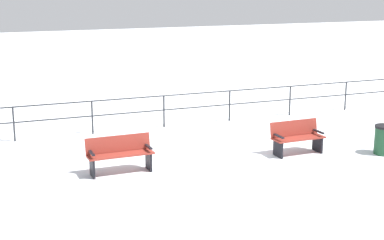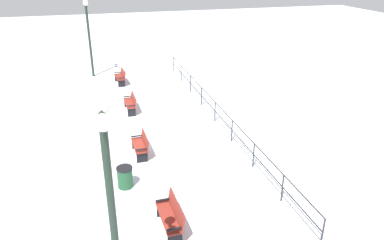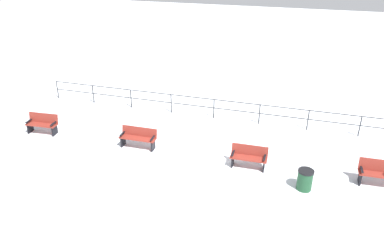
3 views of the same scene
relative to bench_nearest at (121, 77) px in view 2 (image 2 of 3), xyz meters
name	(u,v)px [view 2 (image 2 of 3)]	position (x,y,z in m)	size (l,w,h in m)	color
ground_plane	(135,130)	(0.09, 7.18, -0.47)	(80.00, 80.00, 0.00)	white
bench_nearest	(121,77)	(0.00, 0.00, 0.00)	(0.64, 1.49, 0.91)	maroon
bench_second	(131,103)	(-0.05, 4.79, 0.00)	(0.53, 1.60, 0.88)	maroon
bench_third	(141,145)	(0.13, 9.57, -0.02)	(0.57, 1.44, 0.87)	maroon
bench_fourth	(171,216)	(-0.04, 14.35, 0.03)	(0.57, 1.61, 0.95)	maroon
lamppost_near	(88,27)	(1.65, -2.19, 2.83)	(0.31, 1.02, 4.95)	#1E2D23
lamppost_middle	(110,191)	(1.65, 16.95, 2.93)	(0.31, 0.94, 5.10)	#1E2D23
waterfront_railing	(215,108)	(-3.84, 7.18, 0.23)	(0.05, 18.13, 1.02)	#26282D
trash_bin	(125,177)	(1.02, 11.72, -0.08)	(0.56, 0.56, 0.78)	#1E4C2D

